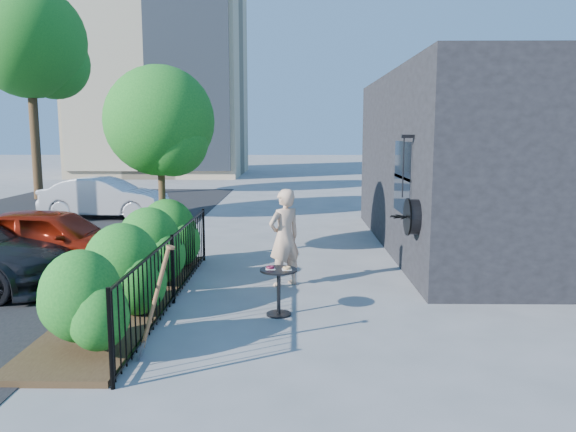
{
  "coord_description": "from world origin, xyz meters",
  "views": [
    {
      "loc": [
        0.41,
        -8.53,
        2.66
      ],
      "look_at": [
        0.29,
        1.31,
        1.2
      ],
      "focal_mm": 35.0,
      "sensor_mm": 36.0,
      "label": 1
    }
  ],
  "objects_px": {
    "woman": "(284,238)",
    "shovel": "(153,309)",
    "car_silver": "(105,198)",
    "patio_tree": "(163,128)",
    "cafe_table": "(279,283)",
    "car_red": "(52,240)",
    "street_tree_far": "(30,49)"
  },
  "relations": [
    {
      "from": "car_red",
      "to": "woman",
      "type": "bearing_deg",
      "value": -97.71
    },
    {
      "from": "car_red",
      "to": "car_silver",
      "type": "distance_m",
      "value": 7.19
    },
    {
      "from": "cafe_table",
      "to": "car_red",
      "type": "relative_size",
      "value": 0.2
    },
    {
      "from": "cafe_table",
      "to": "street_tree_far",
      "type": "bearing_deg",
      "value": 124.85
    },
    {
      "from": "car_silver",
      "to": "shovel",
      "type": "bearing_deg",
      "value": -153.87
    },
    {
      "from": "street_tree_far",
      "to": "cafe_table",
      "type": "bearing_deg",
      "value": -55.15
    },
    {
      "from": "patio_tree",
      "to": "street_tree_far",
      "type": "relative_size",
      "value": 0.48
    },
    {
      "from": "cafe_table",
      "to": "car_red",
      "type": "bearing_deg",
      "value": 150.87
    },
    {
      "from": "shovel",
      "to": "car_silver",
      "type": "height_order",
      "value": "shovel"
    },
    {
      "from": "shovel",
      "to": "car_silver",
      "type": "xyz_separation_m",
      "value": [
        -4.31,
        11.15,
        0.02
      ]
    },
    {
      "from": "cafe_table",
      "to": "shovel",
      "type": "distance_m",
      "value": 2.18
    },
    {
      "from": "cafe_table",
      "to": "shovel",
      "type": "relative_size",
      "value": 0.52
    },
    {
      "from": "woman",
      "to": "shovel",
      "type": "height_order",
      "value": "woman"
    },
    {
      "from": "patio_tree",
      "to": "car_red",
      "type": "distance_m",
      "value": 3.03
    },
    {
      "from": "cafe_table",
      "to": "car_red",
      "type": "height_order",
      "value": "car_red"
    },
    {
      "from": "patio_tree",
      "to": "car_silver",
      "type": "bearing_deg",
      "value": 118.3
    },
    {
      "from": "street_tree_far",
      "to": "car_red",
      "type": "distance_m",
      "value": 14.37
    },
    {
      "from": "patio_tree",
      "to": "car_red",
      "type": "xyz_separation_m",
      "value": [
        -1.98,
        -0.87,
        -2.13
      ]
    },
    {
      "from": "street_tree_far",
      "to": "shovel",
      "type": "xyz_separation_m",
      "value": [
        8.68,
        -16.16,
        -5.3
      ]
    },
    {
      "from": "car_red",
      "to": "car_silver",
      "type": "relative_size",
      "value": 0.96
    },
    {
      "from": "shovel",
      "to": "car_red",
      "type": "xyz_separation_m",
      "value": [
        -2.96,
        4.09,
        0.02
      ]
    },
    {
      "from": "street_tree_far",
      "to": "shovel",
      "type": "bearing_deg",
      "value": -61.76
    },
    {
      "from": "patio_tree",
      "to": "car_silver",
      "type": "relative_size",
      "value": 1.01
    },
    {
      "from": "cafe_table",
      "to": "car_silver",
      "type": "height_order",
      "value": "car_silver"
    },
    {
      "from": "street_tree_far",
      "to": "cafe_table",
      "type": "relative_size",
      "value": 11.21
    },
    {
      "from": "shovel",
      "to": "car_silver",
      "type": "bearing_deg",
      "value": 111.15
    },
    {
      "from": "shovel",
      "to": "car_silver",
      "type": "distance_m",
      "value": 11.95
    },
    {
      "from": "patio_tree",
      "to": "woman",
      "type": "bearing_deg",
      "value": -34.29
    },
    {
      "from": "woman",
      "to": "shovel",
      "type": "xyz_separation_m",
      "value": [
        -1.48,
        -3.28,
        -0.23
      ]
    },
    {
      "from": "cafe_table",
      "to": "car_silver",
      "type": "distance_m",
      "value": 11.1
    },
    {
      "from": "woman",
      "to": "car_silver",
      "type": "height_order",
      "value": "woman"
    },
    {
      "from": "patio_tree",
      "to": "shovel",
      "type": "height_order",
      "value": "patio_tree"
    }
  ]
}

